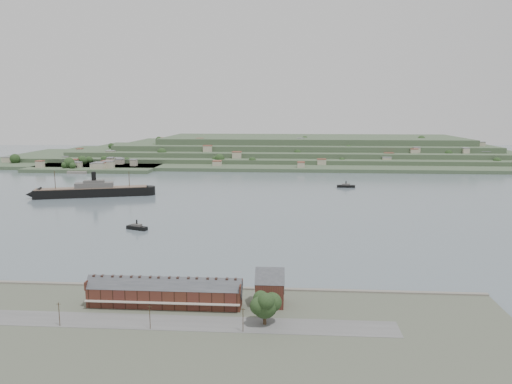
# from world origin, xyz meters

# --- Properties ---
(ground) EXTENTS (1400.00, 1400.00, 0.00)m
(ground) POSITION_xyz_m (0.00, 0.00, 0.00)
(ground) COLOR slate
(ground) RESTS_ON ground
(near_shore) EXTENTS (220.00, 80.00, 2.60)m
(near_shore) POSITION_xyz_m (0.00, -186.75, 1.01)
(near_shore) COLOR #4C5142
(near_shore) RESTS_ON ground
(terrace_row) EXTENTS (55.60, 9.80, 11.07)m
(terrace_row) POSITION_xyz_m (-10.00, -168.02, 6.84)
(terrace_row) COLOR #4C271B
(terrace_row) RESTS_ON ground
(gabled_building) EXTENTS (10.40, 10.18, 14.09)m
(gabled_building) POSITION_xyz_m (27.50, -164.00, 8.19)
(gabled_building) COLOR #4C271B
(gabled_building) RESTS_ON ground
(far_peninsula) EXTENTS (760.00, 309.00, 30.00)m
(far_peninsula) POSITION_xyz_m (27.91, 393.10, 11.88)
(far_peninsula) COLOR #394F35
(far_peninsula) RESTS_ON ground
(steamship) EXTENTS (100.59, 39.17, 24.70)m
(steamship) POSITION_xyz_m (-132.13, 60.16, 4.56)
(steamship) COLOR black
(steamship) RESTS_ON ground
(tugboat) EXTENTS (13.96, 8.36, 6.11)m
(tugboat) POSITION_xyz_m (-57.69, -48.70, 1.49)
(tugboat) COLOR black
(tugboat) RESTS_ON ground
(ferry_west) EXTENTS (18.10, 11.35, 6.60)m
(ferry_west) POSITION_xyz_m (-214.89, 225.00, 1.59)
(ferry_west) COLOR black
(ferry_west) RESTS_ON ground
(ferry_east) EXTENTS (16.53, 4.99, 6.15)m
(ferry_east) POSITION_xyz_m (85.19, 124.85, 1.48)
(ferry_east) COLOR black
(ferry_east) RESTS_ON ground
(fig_tree) EXTENTS (10.35, 8.97, 11.56)m
(fig_tree) POSITION_xyz_m (26.84, -181.42, 9.05)
(fig_tree) COLOR #3A2B1B
(fig_tree) RESTS_ON ground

